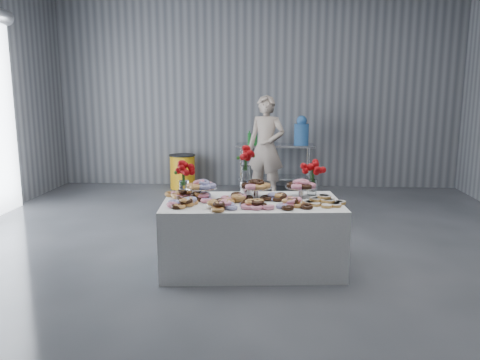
% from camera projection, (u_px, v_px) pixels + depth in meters
% --- Properties ---
extents(ground, '(9.00, 9.00, 0.00)m').
position_uv_depth(ground, '(242.00, 264.00, 5.25)').
color(ground, '#34373B').
rests_on(ground, ground).
extents(room_walls, '(8.04, 9.04, 4.02)m').
position_uv_depth(room_walls, '(217.00, 20.00, 4.85)').
color(room_walls, slate).
rests_on(room_walls, ground).
extents(display_table, '(1.98, 1.17, 0.75)m').
position_uv_depth(display_table, '(252.00, 235.00, 5.09)').
color(display_table, white).
rests_on(display_table, ground).
extents(prep_table, '(1.50, 0.60, 0.90)m').
position_uv_depth(prep_table, '(275.00, 158.00, 9.13)').
color(prep_table, silver).
rests_on(prep_table, ground).
extents(donut_mounds, '(1.87, 0.96, 0.09)m').
position_uv_depth(donut_mounds, '(252.00, 198.00, 4.96)').
color(donut_mounds, '#C18E46').
rests_on(donut_mounds, display_table).
extents(cake_stand_left, '(0.36, 0.36, 0.17)m').
position_uv_depth(cake_stand_left, '(201.00, 186.00, 5.13)').
color(cake_stand_left, silver).
rests_on(cake_stand_left, display_table).
extents(cake_stand_mid, '(0.36, 0.36, 0.17)m').
position_uv_depth(cake_stand_mid, '(256.00, 186.00, 5.14)').
color(cake_stand_mid, silver).
rests_on(cake_stand_mid, display_table).
extents(cake_stand_right, '(0.36, 0.36, 0.17)m').
position_uv_depth(cake_stand_right, '(301.00, 185.00, 5.15)').
color(cake_stand_right, silver).
rests_on(cake_stand_right, display_table).
extents(danish_pile, '(0.48, 0.48, 0.11)m').
position_uv_depth(danish_pile, '(324.00, 199.00, 4.88)').
color(danish_pile, silver).
rests_on(danish_pile, display_table).
extents(bouquet_left, '(0.26, 0.26, 0.42)m').
position_uv_depth(bouquet_left, '(184.00, 170.00, 5.19)').
color(bouquet_left, white).
rests_on(bouquet_left, display_table).
extents(bouquet_right, '(0.26, 0.26, 0.42)m').
position_uv_depth(bouquet_right, '(313.00, 169.00, 5.27)').
color(bouquet_right, white).
rests_on(bouquet_right, display_table).
extents(bouquet_center, '(0.26, 0.26, 0.57)m').
position_uv_depth(bouquet_center, '(246.00, 162.00, 5.29)').
color(bouquet_center, silver).
rests_on(bouquet_center, display_table).
extents(water_jug, '(0.28, 0.28, 0.55)m').
position_uv_depth(water_jug, '(301.00, 131.00, 9.00)').
color(water_jug, '#4085DA').
rests_on(water_jug, prep_table).
extents(drink_bottles, '(0.54, 0.08, 0.27)m').
position_uv_depth(drink_bottles, '(259.00, 138.00, 8.98)').
color(drink_bottles, '#268C33').
rests_on(drink_bottles, prep_table).
extents(person, '(0.78, 0.63, 1.85)m').
position_uv_depth(person, '(266.00, 148.00, 8.27)').
color(person, '#CC8C93').
rests_on(person, ground).
extents(trash_barrel, '(0.53, 0.53, 0.68)m').
position_uv_depth(trash_barrel, '(183.00, 171.00, 9.31)').
color(trash_barrel, '#F4AB14').
rests_on(trash_barrel, ground).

